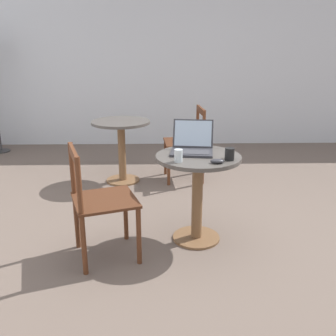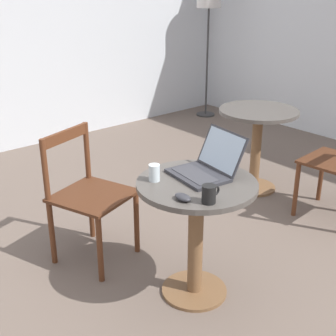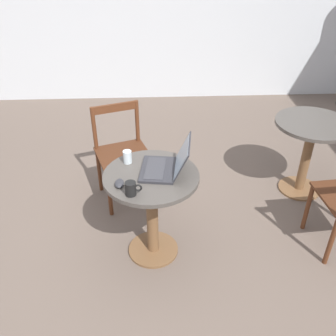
{
  "view_description": "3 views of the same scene",
  "coord_description": "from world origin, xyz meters",
  "px_view_note": "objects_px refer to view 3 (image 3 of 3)",
  "views": [
    {
      "loc": [
        -2.74,
        0.42,
        1.52
      ],
      "look_at": [
        0.13,
        0.35,
        0.58
      ],
      "focal_mm": 40.0,
      "sensor_mm": 36.0,
      "label": 1
    },
    {
      "loc": [
        -1.58,
        -1.53,
        1.75
      ],
      "look_at": [
        0.11,
        0.45,
        0.68
      ],
      "focal_mm": 50.0,
      "sensor_mm": 36.0,
      "label": 2
    },
    {
      "loc": [
        0.04,
        -1.98,
        2.15
      ],
      "look_at": [
        0.16,
        0.37,
        0.61
      ],
      "focal_mm": 40.0,
      "sensor_mm": 36.0,
      "label": 3
    }
  ],
  "objects_px": {
    "mouse": "(119,183)",
    "chair_near_back": "(122,154)",
    "mug": "(131,189)",
    "cafe_table_mid": "(310,142)",
    "cafe_table_near": "(152,197)",
    "drinking_glass": "(127,157)",
    "laptop": "(166,165)"
  },
  "relations": [
    {
      "from": "mouse",
      "to": "drinking_glass",
      "type": "bearing_deg",
      "value": 81.22
    },
    {
      "from": "laptop",
      "to": "chair_near_back",
      "type": "bearing_deg",
      "value": 116.81
    },
    {
      "from": "drinking_glass",
      "to": "mug",
      "type": "bearing_deg",
      "value": -84.18
    },
    {
      "from": "chair_near_back",
      "to": "cafe_table_mid",
      "type": "bearing_deg",
      "value": -0.21
    },
    {
      "from": "cafe_table_near",
      "to": "cafe_table_mid",
      "type": "height_order",
      "value": "same"
    },
    {
      "from": "drinking_glass",
      "to": "chair_near_back",
      "type": "bearing_deg",
      "value": 98.57
    },
    {
      "from": "laptop",
      "to": "cafe_table_mid",
      "type": "bearing_deg",
      "value": 27.89
    },
    {
      "from": "laptop",
      "to": "cafe_table_near",
      "type": "bearing_deg",
      "value": -158.86
    },
    {
      "from": "cafe_table_near",
      "to": "chair_near_back",
      "type": "bearing_deg",
      "value": 108.77
    },
    {
      "from": "chair_near_back",
      "to": "laptop",
      "type": "distance_m",
      "value": 0.85
    },
    {
      "from": "chair_near_back",
      "to": "laptop",
      "type": "bearing_deg",
      "value": -63.19
    },
    {
      "from": "cafe_table_mid",
      "to": "mouse",
      "type": "relative_size",
      "value": 7.19
    },
    {
      "from": "cafe_table_near",
      "to": "mug",
      "type": "bearing_deg",
      "value": -120.12
    },
    {
      "from": "mouse",
      "to": "drinking_glass",
      "type": "distance_m",
      "value": 0.28
    },
    {
      "from": "cafe_table_near",
      "to": "mouse",
      "type": "distance_m",
      "value": 0.32
    },
    {
      "from": "mouse",
      "to": "chair_near_back",
      "type": "bearing_deg",
      "value": 92.96
    },
    {
      "from": "laptop",
      "to": "drinking_glass",
      "type": "bearing_deg",
      "value": 155.26
    },
    {
      "from": "chair_near_back",
      "to": "drinking_glass",
      "type": "distance_m",
      "value": 0.67
    },
    {
      "from": "laptop",
      "to": "mouse",
      "type": "height_order",
      "value": "laptop"
    },
    {
      "from": "mug",
      "to": "chair_near_back",
      "type": "bearing_deg",
      "value": 97.48
    },
    {
      "from": "mouse",
      "to": "cafe_table_mid",
      "type": "bearing_deg",
      "value": 27.62
    },
    {
      "from": "cafe_table_mid",
      "to": "chair_near_back",
      "type": "xyz_separation_m",
      "value": [
        -1.67,
        0.01,
        -0.08
      ]
    },
    {
      "from": "cafe_table_near",
      "to": "laptop",
      "type": "xyz_separation_m",
      "value": [
        0.1,
        0.04,
        0.24
      ]
    },
    {
      "from": "cafe_table_near",
      "to": "chair_near_back",
      "type": "height_order",
      "value": "chair_near_back"
    },
    {
      "from": "cafe_table_mid",
      "to": "mouse",
      "type": "xyz_separation_m",
      "value": [
        -1.62,
        -0.85,
        0.21
      ]
    },
    {
      "from": "cafe_table_mid",
      "to": "drinking_glass",
      "type": "xyz_separation_m",
      "value": [
        -1.58,
        -0.57,
        0.24
      ]
    },
    {
      "from": "mug",
      "to": "laptop",
      "type": "bearing_deg",
      "value": 48.34
    },
    {
      "from": "mug",
      "to": "mouse",
      "type": "bearing_deg",
      "value": 128.54
    },
    {
      "from": "cafe_table_near",
      "to": "cafe_table_mid",
      "type": "bearing_deg",
      "value": 27.43
    },
    {
      "from": "mug",
      "to": "cafe_table_mid",
      "type": "bearing_deg",
      "value": 31.69
    },
    {
      "from": "cafe_table_mid",
      "to": "drinking_glass",
      "type": "relative_size",
      "value": 7.73
    },
    {
      "from": "laptop",
      "to": "mug",
      "type": "xyz_separation_m",
      "value": [
        -0.23,
        -0.26,
        -0.0
      ]
    }
  ]
}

